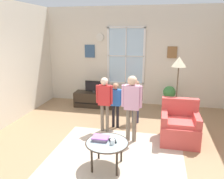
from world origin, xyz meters
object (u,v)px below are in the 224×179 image
object	(u,v)px
book_stack	(101,138)
person_red_shirt	(105,98)
coffee_table	(107,144)
floor_lamp	(178,69)
potted_plant_by_window	(169,95)
television	(94,86)
remote_near_books	(111,141)
remote_near_cup	(115,141)
cup	(113,142)
person_black_shirt	(136,97)
tv_stand	(94,99)
person_blue_shirt	(116,100)
person_pink_shirt	(132,101)
armchair	(179,127)

from	to	relation	value
book_stack	person_red_shirt	xyz separation A→B (m)	(-0.26, 1.32, 0.30)
coffee_table	floor_lamp	distance (m)	2.42
coffee_table	potted_plant_by_window	bearing A→B (deg)	71.30
person_red_shirt	potted_plant_by_window	size ratio (longest dim) A/B	1.82
television	remote_near_books	size ratio (longest dim) A/B	3.70
remote_near_cup	floor_lamp	distance (m)	2.31
remote_near_books	coffee_table	bearing A→B (deg)	-142.47
cup	person_black_shirt	world-z (taller)	person_black_shirt
tv_stand	remote_near_cup	distance (m)	3.22
coffee_table	cup	xyz separation A→B (m)	(0.11, -0.05, 0.07)
television	remote_near_books	distance (m)	3.19
cup	coffee_table	bearing A→B (deg)	153.43
person_blue_shirt	potted_plant_by_window	xyz separation A→B (m)	(1.28, 1.61, -0.26)
remote_near_cup	person_blue_shirt	world-z (taller)	person_blue_shirt
person_pink_shirt	book_stack	bearing A→B (deg)	-112.22
remote_near_books	person_red_shirt	bearing A→B (deg)	108.07
person_pink_shirt	television	bearing A→B (deg)	125.11
television	person_black_shirt	xyz separation A→B (m)	(1.38, -0.99, 0.04)
tv_stand	cup	size ratio (longest dim) A/B	13.66
cup	potted_plant_by_window	world-z (taller)	potted_plant_by_window
television	remote_near_cup	bearing A→B (deg)	-67.23
tv_stand	remote_near_books	world-z (taller)	remote_near_books
armchair	person_black_shirt	bearing A→B (deg)	141.44
remote_near_cup	person_pink_shirt	distance (m)	1.07
person_blue_shirt	floor_lamp	bearing A→B (deg)	8.59
television	book_stack	bearing A→B (deg)	-71.34
tv_stand	remote_near_cup	size ratio (longest dim) A/B	8.37
armchair	person_black_shirt	world-z (taller)	person_black_shirt
remote_near_books	tv_stand	bearing A→B (deg)	111.60
person_black_shirt	person_blue_shirt	distance (m)	0.58
tv_stand	potted_plant_by_window	distance (m)	2.24
remote_near_books	book_stack	bearing A→B (deg)	177.08
television	cup	bearing A→B (deg)	-68.13
television	person_blue_shirt	xyz separation A→B (m)	(0.94, -1.36, 0.04)
person_red_shirt	person_pink_shirt	bearing A→B (deg)	-28.02
cup	person_red_shirt	size ratio (longest dim) A/B	0.07
cup	remote_near_books	xyz separation A→B (m)	(-0.05, 0.09, -0.03)
tv_stand	book_stack	bearing A→B (deg)	-71.36
remote_near_books	person_black_shirt	bearing A→B (deg)	84.18
armchair	person_blue_shirt	distance (m)	1.54
person_blue_shirt	person_red_shirt	size ratio (longest dim) A/B	0.86
book_stack	cup	bearing A→B (deg)	-24.17
book_stack	remote_near_books	distance (m)	0.18
remote_near_cup	armchair	bearing A→B (deg)	45.89
person_black_shirt	floor_lamp	bearing A→B (deg)	-10.17
tv_stand	book_stack	distance (m)	3.13
cup	remote_near_cup	xyz separation A→B (m)	(0.01, 0.10, -0.03)
armchair	person_pink_shirt	size ratio (longest dim) A/B	0.62
tv_stand	coffee_table	world-z (taller)	coffee_table
person_blue_shirt	floor_lamp	size ratio (longest dim) A/B	0.64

